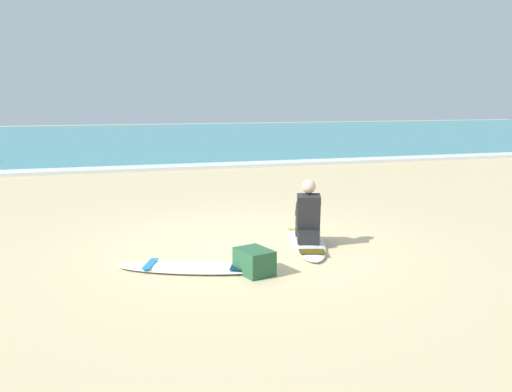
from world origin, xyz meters
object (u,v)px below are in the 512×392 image
object	(u,v)px
surfer_seated	(308,217)
surfboard_spare_near	(192,267)
surfboard_main	(306,241)
beach_bag	(254,262)

from	to	relation	value
surfer_seated	surfboard_spare_near	size ratio (longest dim) A/B	0.46
surfboard_main	beach_bag	distance (m)	1.67
surfboard_main	surfboard_spare_near	world-z (taller)	same
surfer_seated	surfboard_spare_near	distance (m)	2.05
surfboard_main	surfer_seated	bearing A→B (deg)	-102.69
beach_bag	surfboard_spare_near	bearing A→B (deg)	153.29
surfer_seated	surfboard_spare_near	world-z (taller)	surfer_seated
surfboard_main	beach_bag	xyz separation A→B (m)	(-1.18, -1.18, 0.12)
surfboard_spare_near	beach_bag	world-z (taller)	beach_bag
surfer_seated	beach_bag	world-z (taller)	surfer_seated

